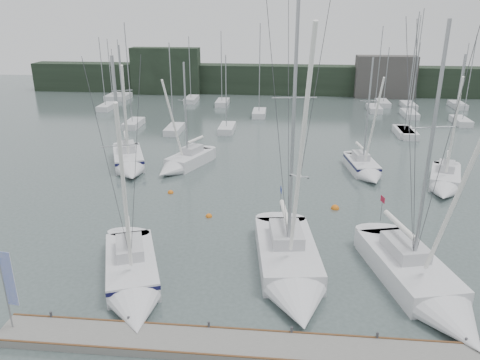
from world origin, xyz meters
name	(u,v)px	position (x,y,z in m)	size (l,w,h in m)	color
ground	(255,289)	(0.00, 0.00, 0.00)	(160.00, 160.00, 0.00)	#43514F
dock	(248,346)	(0.00, -5.00, 0.20)	(24.00, 2.00, 0.40)	slate
far_treeline	(279,80)	(0.00, 62.00, 2.50)	(90.00, 4.00, 5.00)	black
far_building_left	(166,71)	(-20.00, 60.00, 4.00)	(12.00, 3.00, 8.00)	black
far_building_right	(385,77)	(18.00, 60.00, 3.50)	(10.00, 3.00, 7.00)	#44413E
mast_forest	(293,112)	(2.41, 44.91, 0.47)	(59.17, 25.34, 14.71)	silver
sailboat_near_left	(133,282)	(-6.81, -0.85, 0.58)	(5.96, 9.88, 13.71)	silver
sailboat_near_center	(292,274)	(2.03, 0.74, 0.61)	(4.80, 11.51, 17.72)	silver
sailboat_near_right	(428,291)	(9.32, -0.16, 0.61)	(5.83, 11.47, 15.62)	silver
sailboat_mid_a	(129,163)	(-13.61, 19.26, 0.65)	(5.78, 9.17, 12.48)	silver
sailboat_mid_b	(181,164)	(-8.57, 19.82, 0.54)	(5.20, 7.91, 10.88)	silver
sailboat_mid_d	(365,170)	(9.01, 19.84, 0.54)	(3.33, 7.25, 11.47)	silver
sailboat_mid_e	(445,183)	(15.32, 16.88, 0.55)	(4.66, 8.04, 12.09)	silver
buoy_a	(209,217)	(-4.17, 9.25, 0.00)	(0.50, 0.50, 0.50)	#D06512
buoy_b	(335,209)	(5.50, 11.68, 0.00)	(0.66, 0.66, 0.66)	#D06512
buoy_c	(171,193)	(-8.19, 13.64, 0.00)	(0.51, 0.51, 0.51)	#D06512
dock_banner	(7,283)	(-11.29, -5.00, 2.93)	(0.65, 0.12, 4.27)	#94969B
seagull	(299,176)	(2.23, 2.03, 6.13)	(1.03, 0.50, 0.21)	white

